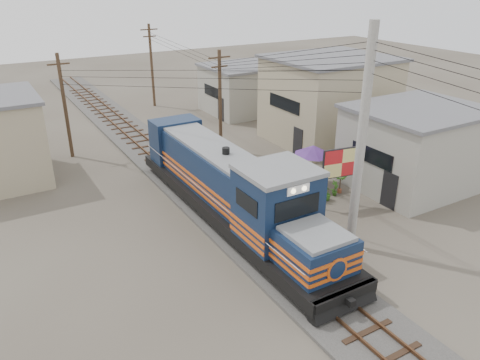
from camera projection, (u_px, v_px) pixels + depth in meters
ground at (281, 263)px, 20.42m from camera, size 120.00×120.00×0.00m
ballast at (187, 181)px, 28.29m from camera, size 3.60×70.00×0.16m
track at (187, 178)px, 28.21m from camera, size 1.15×70.00×0.12m
locomotive at (232, 189)px, 23.12m from camera, size 3.10×16.86×4.18m
utility_pole_main at (361, 145)px, 19.62m from camera, size 0.40×0.40×10.00m
wooden_pole_mid at (220, 99)px, 32.07m from camera, size 1.60×0.24×7.00m
wooden_pole_far at (152, 64)px, 43.16m from camera, size 1.60×0.24×7.50m
wooden_pole_left at (65, 104)px, 30.84m from camera, size 1.60×0.24×7.00m
power_lines at (190, 59)px, 24.01m from camera, size 9.65×19.00×3.30m
shophouse_front at (416, 147)px, 27.15m from camera, size 7.35×6.30×4.70m
shophouse_mid at (329, 99)px, 34.41m from camera, size 8.40×7.35×6.20m
shophouse_back at (242, 89)px, 42.02m from camera, size 6.30×6.30×4.20m
billboard at (341, 164)px, 24.32m from camera, size 2.17×0.49×3.37m
market_umbrella at (313, 150)px, 27.09m from camera, size 2.91×2.91×2.50m
vendor at (301, 176)px, 27.21m from camera, size 0.67×0.67×1.57m
plant_nursery at (309, 192)px, 25.98m from camera, size 3.30×1.99×1.13m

